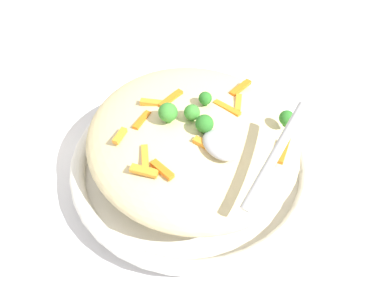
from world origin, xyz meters
The scene contains 21 objects.
ground_plane centered at (0.00, 0.00, 0.00)m, with size 2.40×2.40×0.00m, color silver.
serving_bowl centered at (0.00, 0.00, 0.03)m, with size 0.36×0.36×0.05m.
pasta_mound centered at (0.00, 0.00, 0.08)m, with size 0.31×0.29×0.08m, color beige.
carrot_piece_0 centered at (0.01, 0.07, 0.12)m, with size 0.03×0.01×0.01m, color orange.
carrot_piece_1 centered at (-0.05, 0.00, 0.12)m, with size 0.04×0.01×0.01m, color orange.
carrot_piece_2 centered at (-0.03, -0.09, 0.12)m, with size 0.03×0.01×0.01m, color orange.
carrot_piece_3 centered at (-0.06, -0.02, 0.12)m, with size 0.04×0.01×0.01m, color orange.
carrot_piece_4 centered at (0.03, -0.10, 0.12)m, with size 0.04×0.01×0.01m, color orange.
carrot_piece_5 centered at (0.11, 0.06, 0.12)m, with size 0.04×0.01×0.01m, color orange.
carrot_piece_6 centered at (0.01, 0.05, 0.12)m, with size 0.04×0.01×0.01m, color orange.
carrot_piece_7 centered at (0.05, -0.01, 0.13)m, with size 0.04×0.01×0.01m, color orange.
carrot_piece_8 centered at (-0.02, 0.10, 0.12)m, with size 0.04×0.01×0.01m, color orange.
carrot_piece_9 centered at (0.02, -0.08, 0.12)m, with size 0.04×0.01×0.01m, color orange.
carrot_piece_10 centered at (-0.04, -0.05, 0.12)m, with size 0.03×0.01×0.01m, color orange.
carrot_piece_11 centered at (0.04, -0.08, 0.12)m, with size 0.03×0.01×0.01m, color orange.
broccoli_floret_0 centered at (0.08, 0.10, 0.13)m, with size 0.02×0.02×0.02m.
broccoli_floret_1 centered at (0.00, 0.00, 0.14)m, with size 0.02×0.02×0.03m.
broccoli_floret_2 centered at (-0.02, -0.03, 0.14)m, with size 0.03×0.03×0.03m.
broccoli_floret_3 centered at (-0.01, 0.03, 0.14)m, with size 0.02×0.02×0.02m.
broccoli_floret_4 centered at (0.03, 0.00, 0.14)m, with size 0.02×0.02×0.03m.
serving_spoon centered at (0.08, 0.01, 0.14)m, with size 0.12×0.14×0.06m.
Camera 1 is at (0.32, -0.23, 0.53)m, focal length 39.13 mm.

